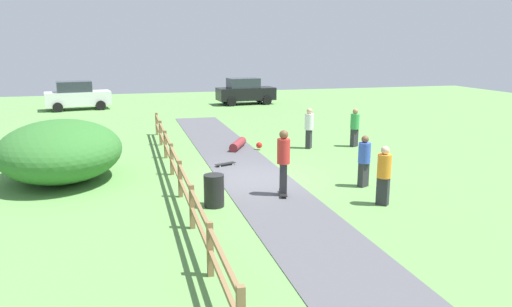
{
  "coord_description": "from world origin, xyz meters",
  "views": [
    {
      "loc": [
        -4.0,
        -15.05,
        4.4
      ],
      "look_at": [
        -0.12,
        -0.56,
        1.0
      ],
      "focal_mm": 34.22,
      "sensor_mm": 36.0,
      "label": 1
    }
  ],
  "objects": [
    {
      "name": "ground_plane",
      "position": [
        0.0,
        0.0,
        0.0
      ],
      "size": [
        60.0,
        60.0,
        0.0
      ],
      "primitive_type": "plane",
      "color": "#60934C"
    },
    {
      "name": "skater_fallen",
      "position": [
        0.58,
        4.75,
        0.2
      ],
      "size": [
        1.48,
        1.6,
        0.36
      ],
      "color": "maroon",
      "rests_on": "asphalt_path"
    },
    {
      "name": "parked_car_white",
      "position": [
        -7.16,
        19.94,
        0.96
      ],
      "size": [
        4.41,
        2.48,
        1.92
      ],
      "color": "silver",
      "rests_on": "ground_plane"
    },
    {
      "name": "wooden_fence",
      "position": [
        -2.6,
        0.0,
        0.67
      ],
      "size": [
        0.12,
        18.12,
        1.1
      ],
      "color": "olive",
      "rests_on": "ground_plane"
    },
    {
      "name": "parked_car_black",
      "position": [
        4.54,
        19.94,
        0.96
      ],
      "size": [
        4.31,
        2.22,
        1.92
      ],
      "color": "black",
      "rests_on": "ground_plane"
    },
    {
      "name": "skater_riding",
      "position": [
        0.34,
        -1.94,
        1.12
      ],
      "size": [
        0.46,
        0.82,
        1.95
      ],
      "color": "black",
      "rests_on": "asphalt_path"
    },
    {
      "name": "bystander_blue",
      "position": [
        3.06,
        -1.7,
        0.89
      ],
      "size": [
        0.51,
        0.51,
        1.63
      ],
      "color": "#2D2D33",
      "rests_on": "ground_plane"
    },
    {
      "name": "skateboard_loose",
      "position": [
        -0.6,
        1.98,
        0.09
      ],
      "size": [
        0.82,
        0.48,
        0.08
      ],
      "color": "black",
      "rests_on": "asphalt_path"
    },
    {
      "name": "trash_bin",
      "position": [
        -1.8,
        -2.38,
        0.45
      ],
      "size": [
        0.56,
        0.56,
        0.9
      ],
      "primitive_type": "cylinder",
      "color": "black",
      "rests_on": "ground_plane"
    },
    {
      "name": "bystander_orange",
      "position": [
        2.75,
        -3.45,
        0.92
      ],
      "size": [
        0.54,
        0.54,
        1.67
      ],
      "color": "#2D2D33",
      "rests_on": "ground_plane"
    },
    {
      "name": "asphalt_path",
      "position": [
        0.0,
        0.0,
        0.01
      ],
      "size": [
        2.4,
        28.0,
        0.02
      ],
      "primitive_type": "cube",
      "color": "#515156",
      "rests_on": "ground_plane"
    },
    {
      "name": "bystander_green",
      "position": [
        5.52,
        3.96,
        0.91
      ],
      "size": [
        0.51,
        0.51,
        1.66
      ],
      "color": "#2D2D33",
      "rests_on": "ground_plane"
    },
    {
      "name": "bystander_white",
      "position": [
        3.47,
        4.12,
        0.95
      ],
      "size": [
        0.53,
        0.53,
        1.73
      ],
      "color": "#2D2D33",
      "rests_on": "ground_plane"
    },
    {
      "name": "bush_large",
      "position": [
        -6.15,
        1.58,
        0.99
      ],
      "size": [
        3.9,
        4.68,
        1.97
      ],
      "primitive_type": "ellipsoid",
      "color": "#33702D",
      "rests_on": "ground_plane"
    }
  ]
}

